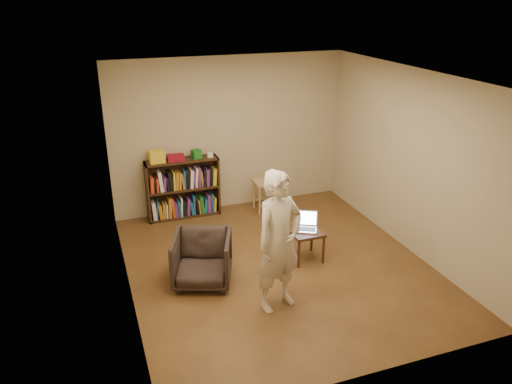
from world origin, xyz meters
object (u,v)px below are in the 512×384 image
object	(u,v)px
armchair	(202,259)
laptop	(306,225)
bookshelf	(183,191)
person	(279,242)
stool	(265,187)
side_table	(306,236)

from	to	relation	value
armchair	laptop	xyz separation A→B (m)	(1.54, 0.17, 0.16)
bookshelf	person	bearing A→B (deg)	-79.94
stool	side_table	world-z (taller)	stool
armchair	person	xyz separation A→B (m)	(0.73, -0.81, 0.53)
bookshelf	stool	bearing A→B (deg)	-10.04
stool	person	size ratio (longest dim) A/B	0.31
bookshelf	person	world-z (taller)	person
side_table	person	size ratio (longest dim) A/B	0.26
bookshelf	armchair	xyz separation A→B (m)	(-0.21, -2.13, -0.10)
laptop	armchair	bearing A→B (deg)	-146.12
stool	armchair	distance (m)	2.46
stool	side_table	bearing A→B (deg)	-91.79
bookshelf	laptop	xyz separation A→B (m)	(1.34, -1.96, 0.06)
stool	person	xyz separation A→B (m)	(-0.84, -2.70, 0.44)
armchair	side_table	world-z (taller)	armchair
stool	side_table	xyz separation A→B (m)	(-0.06, -1.79, -0.06)
stool	armchair	size ratio (longest dim) A/B	0.72
bookshelf	stool	size ratio (longest dim) A/B	2.25
armchair	side_table	distance (m)	1.52
person	stool	bearing A→B (deg)	55.18
side_table	laptop	distance (m)	0.15
side_table	laptop	bearing A→B (deg)	68.57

